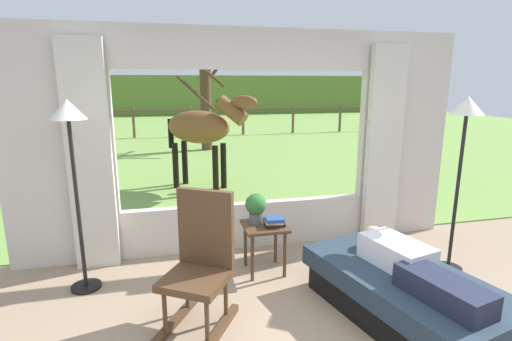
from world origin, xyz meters
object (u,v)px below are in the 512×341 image
at_px(rocking_chair, 201,262).
at_px(side_table, 265,233).
at_px(potted_plant, 256,207).
at_px(floor_lamp_left, 70,139).
at_px(floor_lamp_right, 464,132).
at_px(horse, 202,128).
at_px(reclining_person, 410,264).
at_px(book_stack, 274,222).
at_px(pasture_tree, 206,105).
at_px(recliner_sofa, 403,295).

height_order(rocking_chair, side_table, rocking_chair).
bearing_deg(potted_plant, side_table, -36.87).
height_order(side_table, floor_lamp_left, floor_lamp_left).
bearing_deg(floor_lamp_right, side_table, 167.61).
distance_m(floor_lamp_left, horse, 3.66).
bearing_deg(floor_lamp_left, reclining_person, -23.84).
height_order(side_table, potted_plant, potted_plant).
bearing_deg(rocking_chair, reclining_person, 18.50).
xyz_separation_m(book_stack, pasture_tree, (0.16, 7.74, 0.76)).
xyz_separation_m(potted_plant, floor_lamp_right, (2.01, -0.48, 0.78)).
relative_size(side_table, book_stack, 2.48).
distance_m(potted_plant, horse, 3.37).
xyz_separation_m(recliner_sofa, side_table, (-0.92, 1.08, 0.21)).
relative_size(recliner_sofa, side_table, 3.58).
bearing_deg(pasture_tree, floor_lamp_right, -78.27).
height_order(side_table, book_stack, book_stack).
distance_m(rocking_chair, side_table, 1.05).
bearing_deg(book_stack, horse, 96.28).
relative_size(book_stack, horse, 0.12).
distance_m(reclining_person, book_stack, 1.36).
xyz_separation_m(reclining_person, rocking_chair, (-1.65, 0.39, 0.02)).
distance_m(rocking_chair, potted_plant, 1.04).
bearing_deg(side_table, potted_plant, 143.13).
relative_size(recliner_sofa, floor_lamp_right, 1.02).
xyz_separation_m(recliner_sofa, floor_lamp_right, (1.00, 0.66, 1.26)).
relative_size(side_table, potted_plant, 1.63).
height_order(book_stack, pasture_tree, pasture_tree).
height_order(book_stack, floor_lamp_left, floor_lamp_left).
bearing_deg(book_stack, rocking_chair, -140.07).
relative_size(floor_lamp_left, floor_lamp_right, 0.99).
relative_size(potted_plant, floor_lamp_left, 0.18).
distance_m(recliner_sofa, potted_plant, 1.60).
bearing_deg(floor_lamp_right, recliner_sofa, -146.68).
height_order(reclining_person, floor_lamp_right, floor_lamp_right).
bearing_deg(potted_plant, horse, 93.65).
bearing_deg(reclining_person, floor_lamp_right, 21.84).
relative_size(rocking_chair, side_table, 2.15).
height_order(potted_plant, floor_lamp_right, floor_lamp_right).
xyz_separation_m(book_stack, floor_lamp_left, (-1.87, 0.13, 0.90)).
xyz_separation_m(floor_lamp_left, pasture_tree, (2.03, 7.61, -0.15)).
height_order(recliner_sofa, rocking_chair, rocking_chair).
height_order(rocking_chair, pasture_tree, pasture_tree).
bearing_deg(horse, floor_lamp_left, 11.02).
xyz_separation_m(side_table, book_stack, (0.09, -0.06, 0.14)).
bearing_deg(side_table, reclining_person, -50.76).
bearing_deg(floor_lamp_right, reclining_person, -144.78).
bearing_deg(book_stack, potted_plant, 144.03).
bearing_deg(book_stack, recliner_sofa, -50.67).
bearing_deg(rocking_chair, potted_plant, 82.87).
relative_size(book_stack, floor_lamp_right, 0.11).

